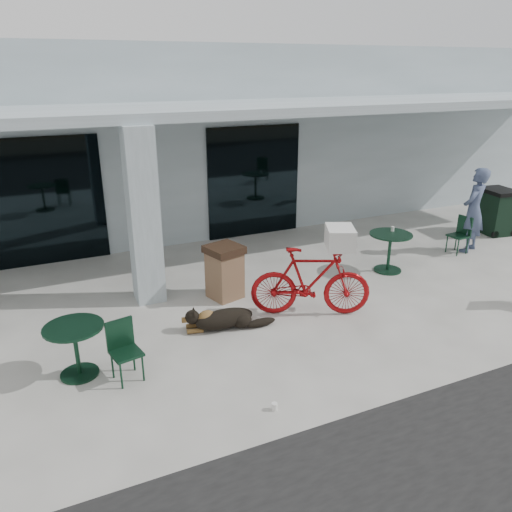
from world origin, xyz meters
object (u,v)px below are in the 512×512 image
cafe_chair_near (126,352)px  cafe_chair_far_b (458,235)px  dog (225,318)px  trash_receptacle (225,272)px  cafe_table_near (77,351)px  wheeled_bin (496,211)px  bicycle (311,282)px  cafe_table_far (389,252)px  person (474,210)px

cafe_chair_near → cafe_chair_far_b: cafe_chair_far_b is taller
dog → cafe_chair_near: size_ratio=1.34×
trash_receptacle → dog: bearing=-111.4°
trash_receptacle → cafe_table_near: bearing=-151.3°
cafe_table_near → wheeled_bin: wheeled_bin is taller
bicycle → cafe_table_far: 2.68m
trash_receptacle → wheeled_bin: size_ratio=0.88×
bicycle → cafe_table_near: bicycle is taller
dog → cafe_chair_far_b: 6.20m
person → trash_receptacle: bearing=-24.1°
cafe_table_far → trash_receptacle: trash_receptacle is taller
bicycle → cafe_chair_far_b: size_ratio=2.38×
cafe_chair_far_b → trash_receptacle: bearing=-95.3°
trash_receptacle → wheeled_bin: 7.70m
dog → cafe_table_far: 4.09m
trash_receptacle → cafe_chair_near: bearing=-138.5°
cafe_table_near → wheeled_bin: size_ratio=0.71×
cafe_table_far → wheeled_bin: size_ratio=0.77×
cafe_chair_near → cafe_table_far: (5.70, 1.68, -0.01)m
bicycle → dog: bearing=109.7°
cafe_table_far → cafe_chair_far_b: (2.11, 0.21, 0.02)m
bicycle → wheeled_bin: 6.88m
cafe_table_near → trash_receptacle: bearing=28.7°
cafe_table_far → cafe_chair_far_b: size_ratio=1.02×
cafe_table_near → bicycle: bearing=4.0°
cafe_table_far → wheeled_bin: bearing=13.3°
cafe_chair_near → trash_receptacle: (2.14, 1.89, 0.08)m
bicycle → trash_receptacle: (-1.08, 1.23, -0.11)m
dog → cafe_chair_far_b: (6.09, 1.10, 0.24)m
cafe_table_far → trash_receptacle: bearing=176.6°
cafe_table_far → bicycle: bearing=-157.6°
dog → wheeled_bin: 8.31m
person → bicycle: bearing=-10.1°
bicycle → person: 5.11m
cafe_chair_far_b → person: 0.65m
cafe_table_near → cafe_chair_far_b: bearing=10.1°
bicycle → dog: (-1.51, 0.13, -0.42)m
cafe_chair_near → cafe_table_far: size_ratio=0.97×
bicycle → trash_receptacle: bicycle is taller
dog → cafe_chair_near: bearing=-142.7°
cafe_chair_near → trash_receptacle: trash_receptacle is taller
dog → person: bearing=22.2°
dog → person: size_ratio=0.58×
dog → cafe_table_near: size_ratio=1.40×
cafe_table_far → cafe_chair_far_b: 2.12m
dog → cafe_table_near: bearing=-157.7°
cafe_table_near → cafe_chair_far_b: 8.54m
cafe_chair_far_b → person: (0.37, 0.01, 0.54)m
cafe_table_near → dog: bearing=9.8°
cafe_chair_far_b → person: size_ratio=0.44×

